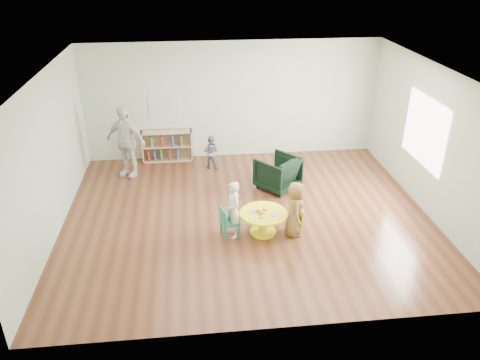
{
  "coord_description": "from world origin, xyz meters",
  "views": [
    {
      "loc": [
        -0.99,
        -7.74,
        4.71
      ],
      "look_at": [
        -0.17,
        -0.3,
        0.94
      ],
      "focal_mm": 35.0,
      "sensor_mm": 36.0,
      "label": 1
    }
  ],
  "objects_px": {
    "kid_chair_left": "(228,221)",
    "kid_chair_right": "(297,220)",
    "bookshelf": "(167,146)",
    "armchair": "(278,173)",
    "child_right": "(295,209)",
    "adult_caretaker": "(126,142)",
    "child_left": "(233,210)",
    "activity_table": "(263,219)",
    "toddler": "(211,152)"
  },
  "relations": [
    {
      "from": "child_left",
      "to": "toddler",
      "type": "distance_m",
      "value": 2.95
    },
    {
      "from": "activity_table",
      "to": "adult_caretaker",
      "type": "xyz_separation_m",
      "value": [
        -2.68,
        2.72,
        0.52
      ]
    },
    {
      "from": "child_left",
      "to": "adult_caretaker",
      "type": "height_order",
      "value": "adult_caretaker"
    },
    {
      "from": "kid_chair_left",
      "to": "adult_caretaker",
      "type": "distance_m",
      "value": 3.46
    },
    {
      "from": "armchair",
      "to": "child_right",
      "type": "distance_m",
      "value": 1.81
    },
    {
      "from": "kid_chair_left",
      "to": "activity_table",
      "type": "bearing_deg",
      "value": 79.69
    },
    {
      "from": "armchair",
      "to": "child_right",
      "type": "bearing_deg",
      "value": 48.91
    },
    {
      "from": "activity_table",
      "to": "child_right",
      "type": "distance_m",
      "value": 0.6
    },
    {
      "from": "toddler",
      "to": "adult_caretaker",
      "type": "distance_m",
      "value": 1.94
    },
    {
      "from": "kid_chair_left",
      "to": "child_right",
      "type": "height_order",
      "value": "child_right"
    },
    {
      "from": "activity_table",
      "to": "armchair",
      "type": "relative_size",
      "value": 1.08
    },
    {
      "from": "bookshelf",
      "to": "child_right",
      "type": "relative_size",
      "value": 1.16
    },
    {
      "from": "armchair",
      "to": "toddler",
      "type": "height_order",
      "value": "toddler"
    },
    {
      "from": "activity_table",
      "to": "adult_caretaker",
      "type": "height_order",
      "value": "adult_caretaker"
    },
    {
      "from": "armchair",
      "to": "activity_table",
      "type": "bearing_deg",
      "value": 31.34
    },
    {
      "from": "child_left",
      "to": "armchair",
      "type": "bearing_deg",
      "value": 131.16
    },
    {
      "from": "child_right",
      "to": "toddler",
      "type": "distance_m",
      "value": 3.29
    },
    {
      "from": "adult_caretaker",
      "to": "child_left",
      "type": "bearing_deg",
      "value": -25.38
    },
    {
      "from": "child_left",
      "to": "child_right",
      "type": "relative_size",
      "value": 1.03
    },
    {
      "from": "child_right",
      "to": "armchair",
      "type": "bearing_deg",
      "value": 3.44
    },
    {
      "from": "activity_table",
      "to": "armchair",
      "type": "xyz_separation_m",
      "value": [
        0.58,
        1.72,
        0.06
      ]
    },
    {
      "from": "kid_chair_left",
      "to": "armchair",
      "type": "relative_size",
      "value": 0.74
    },
    {
      "from": "adult_caretaker",
      "to": "kid_chair_right",
      "type": "bearing_deg",
      "value": -13.3
    },
    {
      "from": "kid_chair_left",
      "to": "kid_chair_right",
      "type": "xyz_separation_m",
      "value": [
        1.26,
        -0.03,
        -0.04
      ]
    },
    {
      "from": "bookshelf",
      "to": "armchair",
      "type": "relative_size",
      "value": 1.51
    },
    {
      "from": "kid_chair_left",
      "to": "child_left",
      "type": "bearing_deg",
      "value": 77.68
    },
    {
      "from": "kid_chair_right",
      "to": "kid_chair_left",
      "type": "bearing_deg",
      "value": 94.79
    },
    {
      "from": "armchair",
      "to": "kid_chair_right",
      "type": "bearing_deg",
      "value": 50.93
    },
    {
      "from": "kid_chair_right",
      "to": "adult_caretaker",
      "type": "relative_size",
      "value": 0.31
    },
    {
      "from": "activity_table",
      "to": "bookshelf",
      "type": "bearing_deg",
      "value": 117.71
    },
    {
      "from": "kid_chair_left",
      "to": "child_left",
      "type": "height_order",
      "value": "child_left"
    },
    {
      "from": "child_left",
      "to": "toddler",
      "type": "relative_size",
      "value": 1.33
    },
    {
      "from": "armchair",
      "to": "child_right",
      "type": "relative_size",
      "value": 0.77
    },
    {
      "from": "kid_chair_right",
      "to": "armchair",
      "type": "relative_size",
      "value": 0.63
    },
    {
      "from": "kid_chair_left",
      "to": "kid_chair_right",
      "type": "height_order",
      "value": "kid_chair_left"
    },
    {
      "from": "kid_chair_right",
      "to": "toddler",
      "type": "height_order",
      "value": "toddler"
    },
    {
      "from": "activity_table",
      "to": "armchair",
      "type": "bearing_deg",
      "value": 71.43
    },
    {
      "from": "child_right",
      "to": "adult_caretaker",
      "type": "bearing_deg",
      "value": 53.31
    },
    {
      "from": "child_left",
      "to": "adult_caretaker",
      "type": "distance_m",
      "value": 3.49
    },
    {
      "from": "kid_chair_left",
      "to": "kid_chair_right",
      "type": "bearing_deg",
      "value": 75.64
    },
    {
      "from": "child_right",
      "to": "activity_table",
      "type": "bearing_deg",
      "value": 85.2
    },
    {
      "from": "kid_chair_left",
      "to": "child_right",
      "type": "distance_m",
      "value": 1.22
    },
    {
      "from": "activity_table",
      "to": "bookshelf",
      "type": "distance_m",
      "value": 3.93
    },
    {
      "from": "toddler",
      "to": "adult_caretaker",
      "type": "xyz_separation_m",
      "value": [
        -1.88,
        -0.19,
        0.42
      ]
    },
    {
      "from": "activity_table",
      "to": "kid_chair_left",
      "type": "xyz_separation_m",
      "value": [
        -0.65,
        -0.03,
        0.02
      ]
    },
    {
      "from": "bookshelf",
      "to": "toddler",
      "type": "xyz_separation_m",
      "value": [
        1.04,
        -0.57,
        0.04
      ]
    },
    {
      "from": "activity_table",
      "to": "toddler",
      "type": "relative_size",
      "value": 1.07
    },
    {
      "from": "kid_chair_left",
      "to": "armchair",
      "type": "bearing_deg",
      "value": 131.91
    },
    {
      "from": "armchair",
      "to": "adult_caretaker",
      "type": "distance_m",
      "value": 3.44
    },
    {
      "from": "bookshelf",
      "to": "child_left",
      "type": "relative_size",
      "value": 1.12
    }
  ]
}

